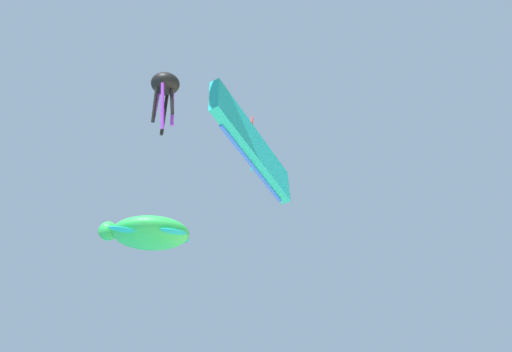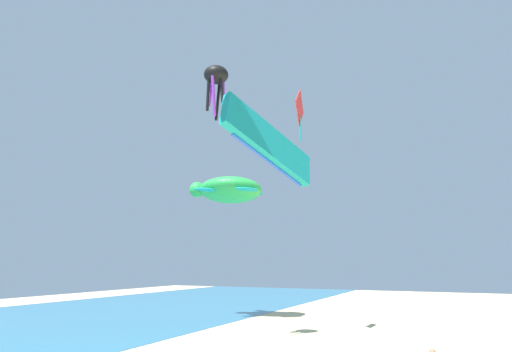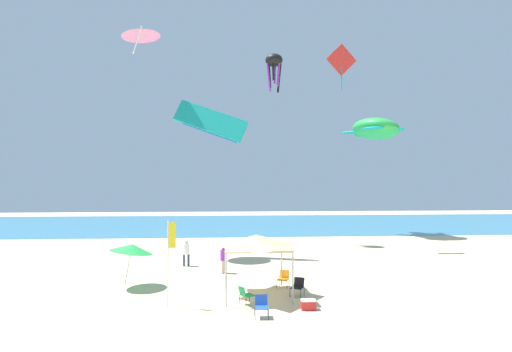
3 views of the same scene
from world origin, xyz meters
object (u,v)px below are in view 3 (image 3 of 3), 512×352
at_px(person_kite_handler, 223,257).
at_px(kite_parafoil_teal, 210,122).
at_px(folding_chair_facing_ocean, 284,277).
at_px(kite_turtle_green, 375,129).
at_px(cooler_box, 308,305).
at_px(person_beachcomber, 186,251).
at_px(folding_chair_right_of_tent, 245,294).
at_px(kite_octopus_black, 274,62).
at_px(kite_delta_pink, 141,33).
at_px(folding_chair_near_cooler, 298,285).
at_px(folding_chair_left_of_tent, 261,305).
at_px(banner_flag, 169,254).
at_px(canopy_tent, 256,241).
at_px(beach_umbrella, 132,248).
at_px(kite_diamond_red, 341,61).

bearing_deg(person_kite_handler, kite_parafoil_teal, 27.39).
bearing_deg(folding_chair_facing_ocean, kite_turtle_green, 79.36).
relative_size(cooler_box, person_beachcomber, 0.39).
distance_m(folding_chair_right_of_tent, kite_octopus_black, 24.53).
distance_m(person_beachcomber, kite_delta_pink, 16.85).
bearing_deg(folding_chair_near_cooler, kite_octopus_black, 116.17).
xyz_separation_m(folding_chair_left_of_tent, banner_flag, (-3.81, 1.55, 1.74)).
bearing_deg(person_kite_handler, kite_turtle_green, -25.05).
bearing_deg(kite_delta_pink, canopy_tent, -147.01).
xyz_separation_m(kite_turtle_green, kite_octopus_black, (-11.33, -5.12, 5.28)).
height_order(folding_chair_facing_ocean, person_kite_handler, person_kite_handler).
height_order(canopy_tent, banner_flag, banner_flag).
distance_m(beach_umbrella, person_beachcomber, 5.66).
relative_size(folding_chair_right_of_tent, person_kite_handler, 0.51).
height_order(folding_chair_left_of_tent, kite_delta_pink, kite_delta_pink).
height_order(banner_flag, person_kite_handler, banner_flag).
height_order(canopy_tent, folding_chair_left_of_tent, canopy_tent).
bearing_deg(cooler_box, folding_chair_near_cooler, 91.71).
bearing_deg(folding_chair_facing_ocean, kite_octopus_black, 106.01).
bearing_deg(canopy_tent, kite_parafoil_teal, 103.65).
bearing_deg(folding_chair_facing_ocean, folding_chair_near_cooler, -53.95).
bearing_deg(beach_umbrella, person_kite_handler, 32.06).
bearing_deg(folding_chair_facing_ocean, folding_chair_left_of_tent, -87.68).
relative_size(cooler_box, kite_delta_pink, 0.21).
relative_size(beach_umbrella, kite_parafoil_teal, 0.42).
relative_size(folding_chair_left_of_tent, kite_octopus_black, 0.23).
height_order(folding_chair_near_cooler, kite_octopus_black, kite_octopus_black).
relative_size(cooler_box, kite_parafoil_teal, 0.11).
height_order(banner_flag, kite_diamond_red, kite_diamond_red).
relative_size(beach_umbrella, kite_delta_pink, 0.79).
relative_size(beach_umbrella, folding_chair_facing_ocean, 2.92).
relative_size(kite_turtle_green, kite_parafoil_teal, 1.25).
distance_m(folding_chair_left_of_tent, banner_flag, 4.47).
distance_m(canopy_tent, cooler_box, 3.80).
bearing_deg(canopy_tent, kite_octopus_black, 80.46).
bearing_deg(canopy_tent, folding_chair_left_of_tent, -90.47).
height_order(folding_chair_near_cooler, kite_turtle_green, kite_turtle_green).
xyz_separation_m(cooler_box, person_beachcomber, (-5.99, 9.32, 0.76)).
bearing_deg(kite_turtle_green, kite_diamond_red, 133.02).
relative_size(canopy_tent, kite_diamond_red, 0.87).
bearing_deg(beach_umbrella, banner_flag, -55.23).
relative_size(canopy_tent, banner_flag, 0.90).
xyz_separation_m(cooler_box, kite_turtle_green, (12.18, 24.30, 10.90)).
distance_m(kite_octopus_black, kite_delta_pink, 12.04).
xyz_separation_m(beach_umbrella, person_kite_handler, (4.62, 2.89, -1.02)).
height_order(canopy_tent, kite_octopus_black, kite_octopus_black).
relative_size(folding_chair_near_cooler, cooler_box, 1.29).
bearing_deg(folding_chair_left_of_tent, folding_chair_right_of_tent, 111.45).
height_order(folding_chair_right_of_tent, folding_chair_left_of_tent, same).
relative_size(person_beachcomber, kite_octopus_black, 0.47).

